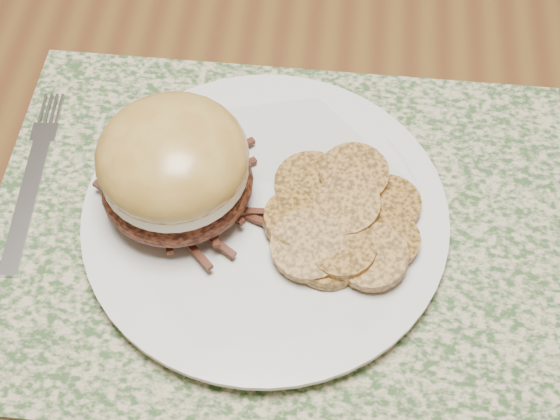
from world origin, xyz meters
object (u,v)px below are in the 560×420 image
at_px(dining_table, 531,77).
at_px(dinner_plate, 266,217).
at_px(fork, 33,177).
at_px(pork_sandwich, 175,168).

relative_size(dining_table, dinner_plate, 5.77).
bearing_deg(dining_table, fork, -151.99).
xyz_separation_m(dining_table, pork_sandwich, (-0.31, -0.25, 0.14)).
xyz_separation_m(dining_table, dinner_plate, (-0.24, -0.25, 0.09)).
height_order(dinner_plate, pork_sandwich, pork_sandwich).
xyz_separation_m(dinner_plate, pork_sandwich, (-0.07, 0.00, 0.05)).
height_order(dinner_plate, fork, dinner_plate).
bearing_deg(pork_sandwich, dining_table, 14.64).
distance_m(dining_table, fork, 0.50).
distance_m(dining_table, dinner_plate, 0.36).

